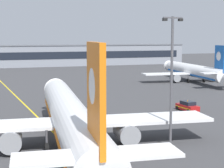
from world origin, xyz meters
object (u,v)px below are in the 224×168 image
object	(u,v)px
airliner_foreground	(70,117)
apron_lamp_post	(172,81)
airliner_background	(194,71)
service_car_fifth	(188,106)
safety_cone_by_nose_gear	(57,116)

from	to	relation	value
airliner_foreground	apron_lamp_post	xyz separation A→B (m)	(10.20, -3.52, 3.97)
apron_lamp_post	airliner_background	bearing A→B (deg)	57.04
airliner_foreground	airliner_background	distance (m)	64.57
airliner_background	service_car_fifth	xyz separation A→B (m)	(-21.21, -33.94, -2.10)
apron_lamp_post	safety_cone_by_nose_gear	xyz separation A→B (m)	(-8.86, 18.93, -7.08)
safety_cone_by_nose_gear	airliner_background	bearing A→B (deg)	37.53
airliner_background	apron_lamp_post	xyz separation A→B (m)	(-33.25, -51.27, 4.47)
airliner_background	service_car_fifth	world-z (taller)	airliner_background
service_car_fifth	safety_cone_by_nose_gear	world-z (taller)	service_car_fifth
airliner_foreground	safety_cone_by_nose_gear	size ratio (longest dim) A/B	75.48
service_car_fifth	airliner_background	bearing A→B (deg)	58.00
apron_lamp_post	service_car_fifth	bearing A→B (deg)	55.22
airliner_foreground	safety_cone_by_nose_gear	world-z (taller)	airliner_foreground
airliner_foreground	apron_lamp_post	size ratio (longest dim) A/B	2.95
service_car_fifth	safety_cone_by_nose_gear	size ratio (longest dim) A/B	7.93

